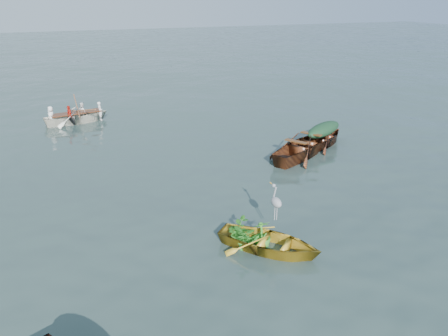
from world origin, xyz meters
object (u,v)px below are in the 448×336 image
(yellow_dinghy, at_px, (269,250))
(heron, at_px, (276,208))
(green_tarp_boat, at_px, (322,146))
(open_wooden_boat, at_px, (302,156))
(rowed_boat, at_px, (77,123))

(yellow_dinghy, relative_size, heron, 3.40)
(yellow_dinghy, distance_m, green_tarp_boat, 8.27)
(open_wooden_boat, bearing_deg, green_tarp_boat, -92.01)
(rowed_boat, bearing_deg, open_wooden_boat, -146.59)
(yellow_dinghy, bearing_deg, rowed_boat, 61.65)
(open_wooden_boat, relative_size, heron, 5.32)
(yellow_dinghy, relative_size, rowed_boat, 0.75)
(green_tarp_boat, height_order, heron, heron)
(yellow_dinghy, distance_m, rowed_boat, 13.71)
(heron, bearing_deg, green_tarp_boat, 5.03)
(open_wooden_boat, height_order, heron, heron)
(green_tarp_boat, relative_size, rowed_boat, 0.99)
(rowed_boat, distance_m, heron, 13.44)
(yellow_dinghy, height_order, rowed_boat, rowed_boat)
(yellow_dinghy, xyz_separation_m, heron, (0.37, 0.41, 0.88))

